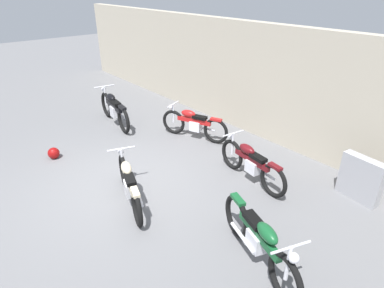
{
  "coord_description": "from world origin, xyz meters",
  "views": [
    {
      "loc": [
        5.22,
        -2.51,
        3.75
      ],
      "look_at": [
        0.35,
        1.56,
        0.55
      ],
      "focal_mm": 30.49,
      "sensor_mm": 36.0,
      "label": 1
    }
  ],
  "objects_px": {
    "motorcycle_cream": "(129,184)",
    "motorcycle_black": "(114,109)",
    "helmet": "(54,153)",
    "motorcycle_green": "(259,240)",
    "motorcycle_maroon": "(251,163)",
    "stone_marker": "(361,179)",
    "motorcycle_red": "(193,124)"
  },
  "relations": [
    {
      "from": "helmet",
      "to": "motorcycle_cream",
      "type": "height_order",
      "value": "motorcycle_cream"
    },
    {
      "from": "motorcycle_cream",
      "to": "motorcycle_black",
      "type": "distance_m",
      "value": 3.9
    },
    {
      "from": "stone_marker",
      "to": "motorcycle_maroon",
      "type": "distance_m",
      "value": 2.05
    },
    {
      "from": "motorcycle_cream",
      "to": "motorcycle_black",
      "type": "height_order",
      "value": "motorcycle_black"
    },
    {
      "from": "stone_marker",
      "to": "motorcycle_green",
      "type": "relative_size",
      "value": 0.45
    },
    {
      "from": "motorcycle_cream",
      "to": "motorcycle_green",
      "type": "xyz_separation_m",
      "value": [
        2.49,
        0.67,
        0.02
      ]
    },
    {
      "from": "motorcycle_cream",
      "to": "motorcycle_maroon",
      "type": "relative_size",
      "value": 0.96
    },
    {
      "from": "motorcycle_maroon",
      "to": "motorcycle_green",
      "type": "relative_size",
      "value": 0.99
    },
    {
      "from": "helmet",
      "to": "motorcycle_red",
      "type": "xyz_separation_m",
      "value": [
        1.26,
        3.22,
        0.28
      ]
    },
    {
      "from": "motorcycle_cream",
      "to": "stone_marker",
      "type": "bearing_deg",
      "value": -108.88
    },
    {
      "from": "motorcycle_cream",
      "to": "motorcycle_black",
      "type": "bearing_deg",
      "value": -4.73
    },
    {
      "from": "stone_marker",
      "to": "helmet",
      "type": "distance_m",
      "value": 6.59
    },
    {
      "from": "helmet",
      "to": "motorcycle_cream",
      "type": "bearing_deg",
      "value": 10.83
    },
    {
      "from": "motorcycle_red",
      "to": "motorcycle_green",
      "type": "bearing_deg",
      "value": 130.39
    },
    {
      "from": "motorcycle_maroon",
      "to": "motorcycle_green",
      "type": "xyz_separation_m",
      "value": [
        1.55,
        -1.63,
        0.02
      ]
    },
    {
      "from": "motorcycle_cream",
      "to": "motorcycle_green",
      "type": "relative_size",
      "value": 0.95
    },
    {
      "from": "helmet",
      "to": "motorcycle_maroon",
      "type": "bearing_deg",
      "value": 38.03
    },
    {
      "from": "motorcycle_black",
      "to": "motorcycle_maroon",
      "type": "relative_size",
      "value": 1.12
    },
    {
      "from": "helmet",
      "to": "motorcycle_red",
      "type": "bearing_deg",
      "value": 68.66
    },
    {
      "from": "motorcycle_red",
      "to": "motorcycle_green",
      "type": "relative_size",
      "value": 0.93
    },
    {
      "from": "motorcycle_green",
      "to": "motorcycle_cream",
      "type": "bearing_deg",
      "value": -145.87
    },
    {
      "from": "helmet",
      "to": "motorcycle_maroon",
      "type": "relative_size",
      "value": 0.14
    },
    {
      "from": "motorcycle_maroon",
      "to": "motorcycle_black",
      "type": "bearing_deg",
      "value": 16.38
    },
    {
      "from": "helmet",
      "to": "motorcycle_green",
      "type": "xyz_separation_m",
      "value": [
        5.14,
        1.18,
        0.3
      ]
    },
    {
      "from": "motorcycle_black",
      "to": "motorcycle_red",
      "type": "bearing_deg",
      "value": -144.37
    },
    {
      "from": "motorcycle_maroon",
      "to": "motorcycle_cream",
      "type": "bearing_deg",
      "value": 75.26
    },
    {
      "from": "helmet",
      "to": "stone_marker",
      "type": "bearing_deg",
      "value": 36.31
    },
    {
      "from": "motorcycle_cream",
      "to": "motorcycle_maroon",
      "type": "distance_m",
      "value": 2.48
    },
    {
      "from": "stone_marker",
      "to": "motorcycle_red",
      "type": "relative_size",
      "value": 0.48
    },
    {
      "from": "helmet",
      "to": "motorcycle_black",
      "type": "bearing_deg",
      "value": 113.79
    },
    {
      "from": "helmet",
      "to": "motorcycle_maroon",
      "type": "height_order",
      "value": "motorcycle_maroon"
    },
    {
      "from": "motorcycle_red",
      "to": "motorcycle_cream",
      "type": "relative_size",
      "value": 0.99
    }
  ]
}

